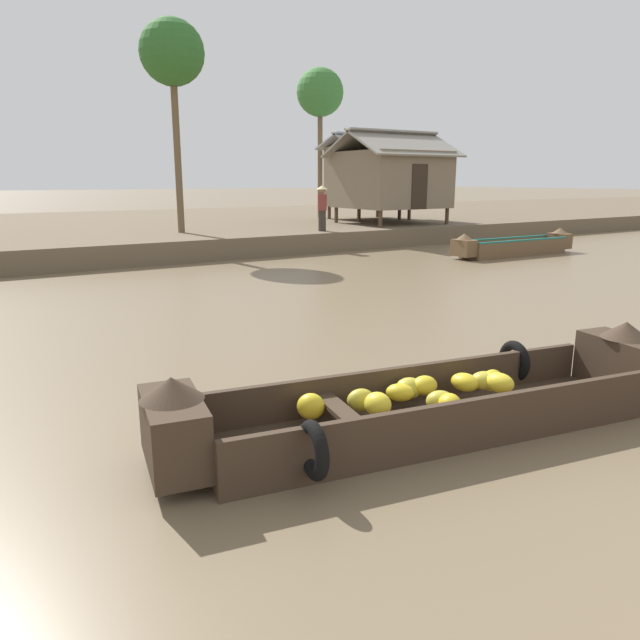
% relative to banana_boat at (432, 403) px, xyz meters
% --- Properties ---
extents(ground_plane, '(300.00, 300.00, 0.00)m').
position_rel_banana_boat_xyz_m(ground_plane, '(0.13, 4.53, -0.30)').
color(ground_plane, '#726047').
extents(riverbank_strip, '(160.00, 20.00, 0.70)m').
position_rel_banana_boat_xyz_m(riverbank_strip, '(0.13, 23.62, 0.05)').
color(riverbank_strip, brown).
rests_on(riverbank_strip, ground).
extents(banana_boat, '(5.92, 2.00, 0.93)m').
position_rel_banana_boat_xyz_m(banana_boat, '(0.00, 0.00, 0.00)').
color(banana_boat, '#3D2D21').
rests_on(banana_boat, ground).
extents(fishing_skiff_distant, '(5.26, 1.08, 0.86)m').
position_rel_banana_boat_xyz_m(fishing_skiff_distant, '(12.52, 9.61, -0.00)').
color(fishing_skiff_distant, brown).
rests_on(fishing_skiff_distant, ground).
extents(stilt_house_mid_left, '(4.69, 4.08, 3.91)m').
position_rel_banana_boat_xyz_m(stilt_house_mid_left, '(12.33, 16.24, 2.33)').
color(stilt_house_mid_left, '#4C3826').
rests_on(stilt_house_mid_left, riverbank_strip).
extents(stilt_house_mid_right, '(4.03, 3.38, 3.96)m').
position_rel_banana_boat_xyz_m(stilt_house_mid_right, '(13.13, 18.93, 2.47)').
color(stilt_house_mid_right, '#4C3826').
rests_on(stilt_house_mid_right, riverbank_strip).
extents(palm_tree_near, '(2.25, 2.25, 7.05)m').
position_rel_banana_boat_xyz_m(palm_tree_near, '(11.75, 21.15, 6.24)').
color(palm_tree_near, brown).
rests_on(palm_tree_near, riverbank_strip).
extents(palm_tree_mid, '(2.20, 2.20, 7.18)m').
position_rel_banana_boat_xyz_m(palm_tree_mid, '(3.05, 16.67, 6.38)').
color(palm_tree_mid, brown).
rests_on(palm_tree_mid, riverbank_strip).
extents(vendor_person, '(0.44, 0.44, 1.66)m').
position_rel_banana_boat_xyz_m(vendor_person, '(7.71, 14.51, 1.33)').
color(vendor_person, '#332D28').
rests_on(vendor_person, riverbank_strip).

